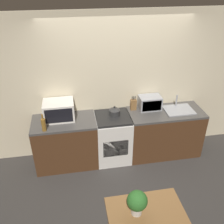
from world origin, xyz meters
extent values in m
plane|color=#33302D|center=(0.00, 0.00, 0.00)|extent=(16.00, 16.00, 0.00)
cube|color=beige|center=(0.00, 1.04, 1.30)|extent=(10.00, 0.06, 2.60)
cube|color=#4C2D19|center=(-0.98, 0.70, 0.43)|extent=(1.08, 0.62, 0.86)
cube|color=#474442|center=(-0.98, 0.70, 0.88)|extent=(1.08, 0.62, 0.04)
cube|color=#4C2D19|center=(0.84, 0.70, 0.43)|extent=(1.34, 0.62, 0.86)
cube|color=#474442|center=(0.84, 0.70, 0.88)|extent=(1.34, 0.62, 0.04)
cube|color=silver|center=(-0.13, 0.70, 0.43)|extent=(0.61, 0.62, 0.86)
cube|color=black|center=(-0.13, 0.70, 0.88)|extent=(0.59, 0.57, 0.04)
cube|color=black|center=(-0.13, 0.39, 0.43)|extent=(0.44, 0.02, 0.32)
cylinder|color=#2D2D2D|center=(-0.09, 0.75, 0.95)|extent=(0.20, 0.20, 0.10)
cone|color=#2D2D2D|center=(-0.09, 0.75, 1.02)|extent=(0.19, 0.19, 0.04)
sphere|color=black|center=(-0.09, 0.75, 1.05)|extent=(0.04, 0.04, 0.04)
cube|color=silver|center=(-1.04, 0.79, 1.06)|extent=(0.51, 0.38, 0.32)
cube|color=black|center=(-1.04, 0.61, 1.06)|extent=(0.44, 0.01, 0.25)
cylinder|color=olive|center=(-1.27, 0.46, 1.01)|extent=(0.07, 0.07, 0.21)
cylinder|color=olive|center=(-1.27, 0.46, 1.15)|extent=(0.03, 0.03, 0.08)
cube|color=brown|center=(0.27, 0.87, 1.00)|extent=(0.11, 0.07, 0.20)
cylinder|color=black|center=(0.25, 0.87, 1.13)|extent=(0.01, 0.01, 0.07)
cylinder|color=black|center=(0.27, 0.87, 1.13)|extent=(0.01, 0.01, 0.07)
cylinder|color=black|center=(0.30, 0.87, 1.13)|extent=(0.01, 0.01, 0.07)
cube|color=#999BA0|center=(0.57, 0.85, 1.02)|extent=(0.39, 0.27, 0.25)
cube|color=black|center=(0.57, 0.73, 1.02)|extent=(0.35, 0.01, 0.20)
cube|color=#999BA0|center=(1.08, 0.70, 0.91)|extent=(0.51, 0.40, 0.02)
cylinder|color=#999BA0|center=(1.08, 0.83, 1.03)|extent=(0.03, 0.03, 0.22)
cube|color=brown|center=(-0.08, -1.22, 0.74)|extent=(0.88, 0.64, 0.04)
cylinder|color=brown|center=(-0.46, -0.96, 0.36)|extent=(0.05, 0.05, 0.72)
cylinder|color=brown|center=(0.29, -0.96, 0.36)|extent=(0.05, 0.05, 0.72)
cylinder|color=beige|center=(-0.20, -1.17, 0.81)|extent=(0.12, 0.12, 0.10)
sphere|color=#2D6B28|center=(-0.20, -1.17, 0.96)|extent=(0.23, 0.23, 0.23)
camera|label=1|loc=(-0.79, -2.94, 3.15)|focal=40.00mm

